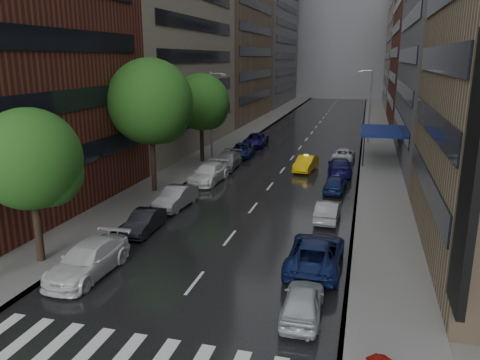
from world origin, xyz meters
name	(u,v)px	position (x,y,z in m)	size (l,w,h in m)	color
ground	(160,328)	(0.00, 0.00, 0.00)	(220.00, 220.00, 0.00)	gray
road	(310,135)	(0.00, 50.00, 0.01)	(14.00, 140.00, 0.01)	black
sidewalk_left	(248,132)	(-9.00, 50.00, 0.07)	(4.00, 140.00, 0.15)	gray
sidewalk_right	(377,137)	(9.00, 50.00, 0.07)	(4.00, 140.00, 0.15)	gray
crosswalk	(141,358)	(0.20, -2.00, 0.01)	(13.15, 2.80, 0.01)	silver
buildings_left	(225,21)	(-15.00, 58.79, 15.99)	(8.00, 108.00, 38.00)	maroon
buildings_right	(430,23)	(15.00, 56.70, 15.03)	(8.05, 109.10, 36.00)	#937A5B
building_far	(343,36)	(0.00, 118.00, 16.00)	(40.00, 14.00, 32.00)	slate
tree_near	(30,159)	(-8.60, 4.05, 5.58)	(5.12, 5.12, 8.16)	#382619
tree_mid	(150,102)	(-8.60, 17.88, 7.20)	(6.60, 6.60, 10.52)	#382619
tree_far	(201,102)	(-8.60, 29.28, 6.19)	(5.68, 5.68, 9.05)	#382619
taxi	(306,163)	(2.16, 28.43, 0.72)	(1.53, 4.38, 1.44)	#E1AF0B
parked_cars_left	(213,171)	(-5.40, 23.11, 0.76)	(2.80, 41.80, 1.59)	white
parked_cars_right	(332,196)	(5.40, 18.00, 0.74)	(2.71, 36.16, 1.61)	#B5B9BF
street_lamp_left	(212,114)	(-7.72, 30.00, 4.89)	(1.74, 0.22, 9.00)	gray
street_lamp_right	(369,104)	(7.72, 45.00, 4.89)	(1.74, 0.22, 9.00)	gray
awning	(381,131)	(8.98, 35.00, 3.13)	(4.00, 8.00, 3.12)	navy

